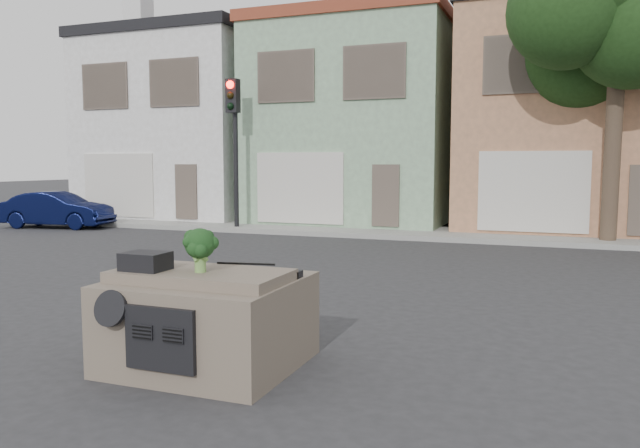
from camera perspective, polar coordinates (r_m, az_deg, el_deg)
The scene contains 12 objects.
ground_plane at distance 10.01m, azimuth -1.10°, elevation -7.69°, with size 120.00×120.00×0.00m, color #303033.
sidewalk at distance 19.99m, azimuth 10.28°, elevation -0.87°, with size 40.00×3.00×0.15m, color gray.
townhouse_white at distance 27.76m, azimuth -11.08°, elevation 8.56°, with size 7.20×8.20×7.55m, color white.
townhouse_mint at distance 24.63m, azimuth 4.07°, elevation 9.04°, with size 7.20×8.20×7.55m, color #8DB18D.
townhouse_tan at distance 23.57m, azimuth 22.01°, elevation 8.80°, with size 7.20×8.20×7.55m, color tan.
navy_sedan at distance 24.05m, azimuth -22.85°, elevation -0.31°, with size 1.35×3.88×1.28m, color #080E33.
traffic_signal at distance 21.13m, azimuth -7.83°, elevation 6.24°, with size 0.40×0.40×5.10m, color black.
tree_near at distance 18.97m, azimuth 25.38°, elevation 10.98°, with size 4.40×4.00×8.50m, color #1B3814.
car_dashboard at distance 7.26m, azimuth -10.13°, elevation -8.37°, with size 2.00×1.80×1.12m, color #6F6152.
instrument_hump at distance 7.17m, azimuth -15.65°, elevation -3.29°, with size 0.48×0.38×0.20m, color black.
wiper_arm at distance 7.34m, azimuth -6.80°, elevation -3.62°, with size 0.70×0.03×0.02m, color black.
broccoli at distance 6.88m, azimuth -10.92°, elevation -2.33°, with size 0.40×0.40×0.49m, color black.
Camera 1 is at (3.66, -9.02, 2.31)m, focal length 35.00 mm.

